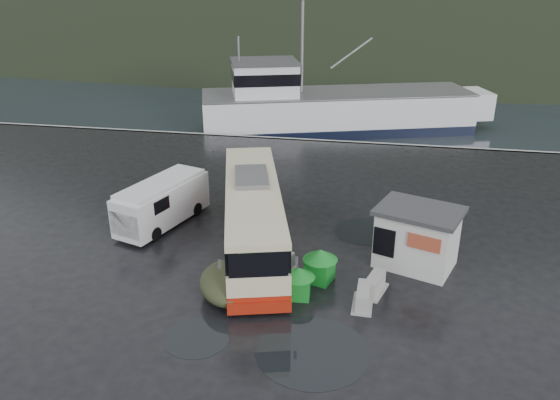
% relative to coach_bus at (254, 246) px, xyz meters
% --- Properties ---
extents(ground, '(160.00, 160.00, 0.00)m').
position_rel_coach_bus_xyz_m(ground, '(-1.34, -2.26, 0.00)').
color(ground, black).
rests_on(ground, ground).
extents(harbor_water, '(300.00, 180.00, 0.02)m').
position_rel_coach_bus_xyz_m(harbor_water, '(-1.34, 107.74, 0.00)').
color(harbor_water, black).
rests_on(harbor_water, ground).
extents(quay_edge, '(160.00, 0.60, 1.50)m').
position_rel_coach_bus_xyz_m(quay_edge, '(-1.34, 17.74, 0.00)').
color(quay_edge, '#999993').
rests_on(quay_edge, ground).
extents(coach_bus, '(5.93, 12.14, 3.33)m').
position_rel_coach_bus_xyz_m(coach_bus, '(0.00, 0.00, 0.00)').
color(coach_bus, beige).
rests_on(coach_bus, ground).
extents(white_van, '(3.64, 6.06, 2.39)m').
position_rel_coach_bus_xyz_m(white_van, '(-5.15, 1.53, 0.00)').
color(white_van, silver).
rests_on(white_van, ground).
extents(waste_bin_left, '(1.35, 1.35, 1.49)m').
position_rel_coach_bus_xyz_m(waste_bin_left, '(3.49, -2.56, 0.00)').
color(waste_bin_left, '#167F25').
rests_on(waste_bin_left, ground).
extents(waste_bin_right, '(1.02, 1.02, 1.34)m').
position_rel_coach_bus_xyz_m(waste_bin_right, '(2.78, -3.95, 0.00)').
color(waste_bin_right, '#167F25').
rests_on(waste_bin_right, ground).
extents(dome_tent, '(3.24, 3.74, 1.23)m').
position_rel_coach_bus_xyz_m(dome_tent, '(-0.06, -4.44, 0.00)').
color(dome_tent, '#333821').
rests_on(dome_tent, ground).
extents(ticket_kiosk, '(4.25, 3.75, 2.77)m').
position_rel_coach_bus_xyz_m(ticket_kiosk, '(7.54, -0.47, 0.00)').
color(ticket_kiosk, silver).
rests_on(ticket_kiosk, ground).
extents(jersey_barrier_a, '(1.27, 1.74, 0.78)m').
position_rel_coach_bus_xyz_m(jersey_barrier_a, '(1.80, -2.32, 0.00)').
color(jersey_barrier_a, '#999993').
rests_on(jersey_barrier_a, ground).
extents(jersey_barrier_b, '(1.21, 1.73, 0.78)m').
position_rel_coach_bus_xyz_m(jersey_barrier_b, '(5.81, -3.07, 0.00)').
color(jersey_barrier_b, '#999993').
rests_on(jersey_barrier_b, ground).
extents(jersey_barrier_c, '(0.83, 1.59, 0.78)m').
position_rel_coach_bus_xyz_m(jersey_barrier_c, '(5.38, -4.12, 0.00)').
color(jersey_barrier_c, '#999993').
rests_on(jersey_barrier_c, ground).
extents(fishing_trawler, '(28.77, 14.52, 11.29)m').
position_rel_coach_bus_xyz_m(fishing_trawler, '(1.79, 25.77, 0.00)').
color(fishing_trawler, silver).
rests_on(fishing_trawler, ground).
extents(puddles, '(8.46, 13.36, 0.01)m').
position_rel_coach_bus_xyz_m(puddles, '(3.44, -4.29, 0.00)').
color(puddles, black).
rests_on(puddles, ground).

